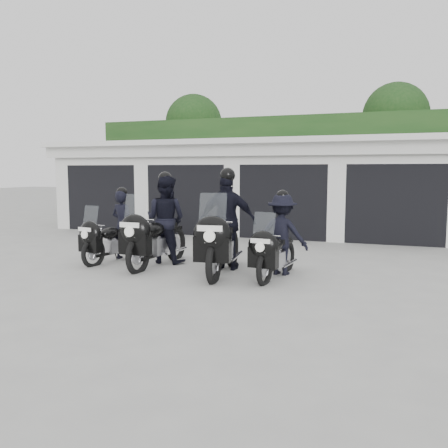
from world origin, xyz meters
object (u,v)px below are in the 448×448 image
(police_bike_b, at_px, (161,224))
(police_bike_c, at_px, (225,227))
(police_bike_a, at_px, (114,231))
(police_bike_d, at_px, (279,239))

(police_bike_b, relative_size, police_bike_c, 0.96)
(police_bike_a, relative_size, police_bike_b, 0.82)
(police_bike_b, height_order, police_bike_c, police_bike_c)
(police_bike_d, bearing_deg, police_bike_a, -177.08)
(police_bike_b, bearing_deg, police_bike_a, -175.38)
(police_bike_a, height_order, police_bike_b, police_bike_b)
(police_bike_a, distance_m, police_bike_b, 1.16)
(police_bike_c, distance_m, police_bike_d, 1.12)
(police_bike_a, height_order, police_bike_c, police_bike_c)
(police_bike_b, relative_size, police_bike_d, 1.21)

